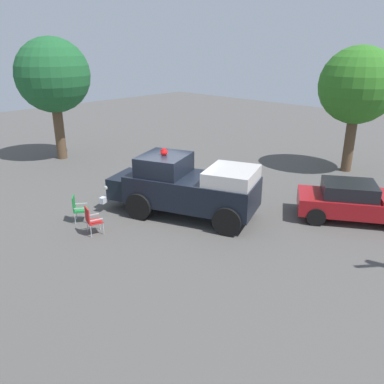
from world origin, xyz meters
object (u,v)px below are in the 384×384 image
(oak_tree_distant, at_px, (358,86))
(lawn_chair_by_car, at_px, (91,219))
(lawn_chair_near_truck, at_px, (186,168))
(lawn_chair_spare, at_px, (77,207))
(oak_tree_left, at_px, (53,76))
(traffic_cone, at_px, (139,178))
(classic_hot_rod, at_px, (357,201))
(spectator_seated, at_px, (186,167))
(vintage_fire_truck, at_px, (186,186))

(oak_tree_distant, bearing_deg, lawn_chair_by_car, -103.56)
(lawn_chair_near_truck, distance_m, lawn_chair_spare, 6.29)
(oak_tree_left, height_order, oak_tree_distant, oak_tree_left)
(lawn_chair_by_car, distance_m, oak_tree_left, 11.40)
(lawn_chair_spare, bearing_deg, lawn_chair_near_truck, 94.79)
(lawn_chair_spare, bearing_deg, traffic_cone, 111.46)
(classic_hot_rod, distance_m, spectator_seated, 7.93)
(lawn_chair_near_truck, distance_m, traffic_cone, 2.34)
(oak_tree_left, distance_m, traffic_cone, 8.07)
(vintage_fire_truck, xyz_separation_m, lawn_chair_spare, (-2.51, -3.24, -0.61))
(lawn_chair_by_car, height_order, spectator_seated, spectator_seated)
(classic_hot_rod, relative_size, lawn_chair_near_truck, 4.59)
(lawn_chair_near_truck, xyz_separation_m, lawn_chair_by_car, (1.81, -6.50, 0.00))
(lawn_chair_by_car, xyz_separation_m, traffic_cone, (-2.95, 4.48, -0.28))
(spectator_seated, distance_m, oak_tree_left, 9.23)
(lawn_chair_spare, height_order, traffic_cone, lawn_chair_spare)
(oak_tree_left, xyz_separation_m, traffic_cone, (6.81, 0.21, -4.33))
(traffic_cone, bearing_deg, vintage_fire_truck, -13.64)
(lawn_chair_by_car, distance_m, traffic_cone, 5.38)
(vintage_fire_truck, relative_size, classic_hot_rod, 1.35)
(vintage_fire_truck, xyz_separation_m, lawn_chair_by_car, (-1.23, -3.47, -0.61))
(classic_hot_rod, bearing_deg, vintage_fire_truck, -139.83)
(traffic_cone, bearing_deg, lawn_chair_spare, -68.54)
(oak_tree_distant, bearing_deg, classic_hot_rod, -63.44)
(classic_hot_rod, xyz_separation_m, lawn_chair_near_truck, (-7.95, -1.11, -0.16))
(oak_tree_left, distance_m, oak_tree_distant, 15.90)
(oak_tree_left, bearing_deg, lawn_chair_by_car, -23.62)
(spectator_seated, bearing_deg, classic_hot_rod, 8.60)
(lawn_chair_near_truck, height_order, oak_tree_left, oak_tree_left)
(vintage_fire_truck, bearing_deg, oak_tree_distant, 78.62)
(classic_hot_rod, distance_m, lawn_chair_near_truck, 8.03)
(classic_hot_rod, distance_m, oak_tree_distant, 7.42)
(classic_hot_rod, bearing_deg, spectator_seated, -171.40)
(lawn_chair_by_car, distance_m, spectator_seated, 6.65)
(oak_tree_distant, bearing_deg, lawn_chair_spare, -108.91)
(lawn_chair_near_truck, bearing_deg, lawn_chair_spare, -85.21)
(oak_tree_distant, relative_size, traffic_cone, 9.86)
(lawn_chair_near_truck, bearing_deg, spectator_seated, -36.12)
(lawn_chair_spare, height_order, spectator_seated, spectator_seated)
(lawn_chair_near_truck, relative_size, lawn_chair_by_car, 1.00)
(classic_hot_rod, bearing_deg, traffic_cone, -161.02)
(lawn_chair_spare, distance_m, spectator_seated, 6.21)
(vintage_fire_truck, height_order, spectator_seated, vintage_fire_truck)
(classic_hot_rod, bearing_deg, oak_tree_left, -168.14)
(lawn_chair_near_truck, relative_size, oak_tree_left, 0.15)
(classic_hot_rod, relative_size, traffic_cone, 7.38)
(lawn_chair_spare, bearing_deg, classic_hot_rod, 44.83)
(lawn_chair_by_car, relative_size, traffic_cone, 1.61)
(oak_tree_left, height_order, traffic_cone, oak_tree_left)
(oak_tree_distant, bearing_deg, lawn_chair_near_truck, -126.09)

